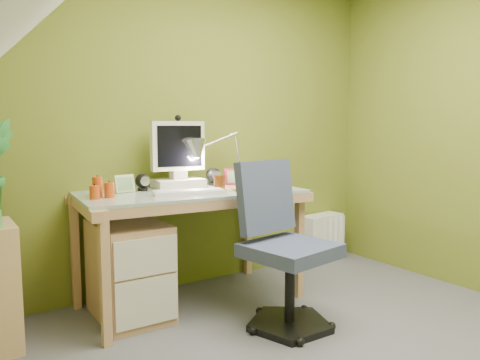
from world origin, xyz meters
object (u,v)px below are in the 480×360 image
desk (191,247)px  monitor (178,153)px  task_chair (290,247)px  desk_lamp (233,147)px  radiator (321,238)px

desk → monitor: size_ratio=2.97×
task_chair → desk_lamp: bearing=70.2°
task_chair → radiator: (1.13, 0.95, -0.28)m
task_chair → desk: bearing=104.0°
desk_lamp → task_chair: desk_lamp is taller
radiator → desk: bearing=-176.9°
monitor → radiator: (1.44, 0.09, -0.81)m
monitor → radiator: bearing=7.6°
desk_lamp → task_chair: 1.03m
desk_lamp → radiator: size_ratio=1.32×
desk → radiator: desk is taller
desk → desk_lamp: bearing=26.6°
desk_lamp → task_chair: bearing=-104.3°
desk → desk_lamp: (0.45, 0.18, 0.66)m
desk → radiator: 1.48m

